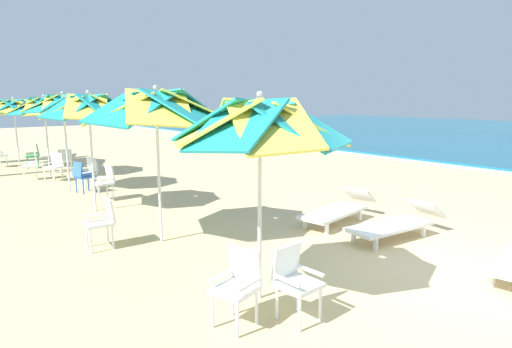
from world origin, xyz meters
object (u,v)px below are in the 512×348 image
object	(u,v)px
plastic_chair_8	(65,160)
sun_lounger_2	(339,209)
beach_umbrella_2	(89,108)
plastic_chair_7	(54,165)
beach_umbrella_5	(14,107)
plastic_chair_0	(238,282)
sun_lounger_1	(397,223)
plastic_chair_6	(32,164)
plastic_chair_10	(34,155)
plastic_chair_5	(89,171)
beach_umbrella_4	(44,107)
plastic_chair_3	(105,181)
plastic_chair_4	(83,175)
beach_umbrella_3	(63,105)
plastic_chair_2	(103,220)
plastic_chair_1	(294,278)
beach_umbrella_0	(260,124)
beach_umbrella_1	(156,108)

from	to	relation	value
plastic_chair_8	sun_lounger_2	world-z (taller)	plastic_chair_8
beach_umbrella_2	plastic_chair_7	size ratio (longest dim) A/B	3.14
sun_lounger_2	beach_umbrella_5	bearing A→B (deg)	-163.03
plastic_chair_0	sun_lounger_1	world-z (taller)	plastic_chair_0
beach_umbrella_2	plastic_chair_6	xyz separation A→B (m)	(-5.07, -0.29, -1.83)
plastic_chair_10	plastic_chair_8	bearing A→B (deg)	14.62
plastic_chair_5	beach_umbrella_4	bearing A→B (deg)	-171.01
plastic_chair_3	plastic_chair_4	bearing A→B (deg)	-171.27
beach_umbrella_2	beach_umbrella_3	size ratio (longest dim) A/B	1.00
plastic_chair_2	sun_lounger_2	size ratio (longest dim) A/B	0.39
plastic_chair_2	plastic_chair_3	distance (m)	3.65
plastic_chair_6	beach_umbrella_5	bearing A→B (deg)	177.03
beach_umbrella_2	plastic_chair_1	bearing A→B (deg)	1.88
plastic_chair_1	plastic_chair_2	distance (m)	3.87
plastic_chair_0	plastic_chair_3	size ratio (longest dim) A/B	1.00
plastic_chair_10	beach_umbrella_2	bearing A→B (deg)	-2.09
plastic_chair_8	plastic_chair_5	bearing A→B (deg)	-2.18
plastic_chair_0	plastic_chair_6	world-z (taller)	same
plastic_chair_6	plastic_chair_2	bearing A→B (deg)	-3.03
plastic_chair_2	plastic_chair_4	xyz separation A→B (m)	(-4.65, 1.06, 0.00)
plastic_chair_6	plastic_chair_0	bearing A→B (deg)	-0.40
beach_umbrella_5	plastic_chair_3	bearing A→B (deg)	5.24
plastic_chair_0	plastic_chair_5	xyz separation A→B (m)	(-8.67, 1.07, 0.00)
plastic_chair_1	beach_umbrella_3	size ratio (longest dim) A/B	0.32
beach_umbrella_0	plastic_chair_0	xyz separation A→B (m)	(0.33, -0.58, -1.73)
plastic_chair_2	sun_lounger_2	world-z (taller)	plastic_chair_2
plastic_chair_0	beach_umbrella_5	bearing A→B (deg)	179.02
plastic_chair_3	plastic_chair_4	size ratio (longest dim) A/B	1.00
beach_umbrella_3	plastic_chair_10	size ratio (longest dim) A/B	3.15
plastic_chair_3	plastic_chair_8	bearing A→B (deg)	176.78
plastic_chair_7	beach_umbrella_2	bearing A→B (deg)	-2.83
plastic_chair_1	plastic_chair_6	bearing A→B (deg)	-177.50
plastic_chair_2	beach_umbrella_2	xyz separation A→B (m)	(-2.55, 0.69, 1.83)
beach_umbrella_4	plastic_chair_7	bearing A→B (deg)	-3.65
plastic_chair_4	plastic_chair_8	world-z (taller)	same
plastic_chair_2	sun_lounger_1	distance (m)	5.25
plastic_chair_4	sun_lounger_1	world-z (taller)	plastic_chair_4
plastic_chair_7	beach_umbrella_5	world-z (taller)	beach_umbrella_5
plastic_chair_3	beach_umbrella_3	bearing A→B (deg)	-166.85
sun_lounger_1	plastic_chair_0	bearing A→B (deg)	-81.61
beach_umbrella_1	plastic_chair_3	world-z (taller)	beach_umbrella_1
plastic_chair_3	beach_umbrella_4	bearing A→B (deg)	-176.48
plastic_chair_10	plastic_chair_1	bearing A→B (deg)	-0.28
beach_umbrella_1	beach_umbrella_4	size ratio (longest dim) A/B	1.03
plastic_chair_3	plastic_chair_6	xyz separation A→B (m)	(-4.19, -0.84, 0.00)
sun_lounger_2	plastic_chair_5	bearing A→B (deg)	-156.44
plastic_chair_3	beach_umbrella_0	bearing A→B (deg)	-2.98
beach_umbrella_3	plastic_chair_7	xyz separation A→B (m)	(-1.82, 0.07, -1.87)
beach_umbrella_0	beach_umbrella_3	bearing A→B (deg)	-179.55
plastic_chair_1	beach_umbrella_4	size ratio (longest dim) A/B	0.33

